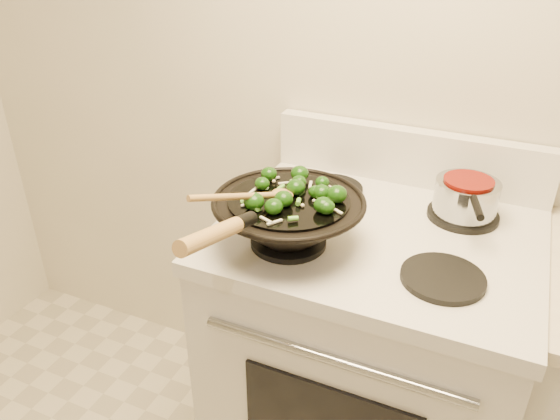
% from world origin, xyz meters
% --- Properties ---
extents(stove, '(0.78, 0.67, 1.08)m').
position_xyz_m(stove, '(-0.10, 1.17, 0.47)').
color(stove, silver).
rests_on(stove, ground).
extents(wok, '(0.35, 0.59, 0.22)m').
position_xyz_m(wok, '(-0.28, 1.02, 0.99)').
color(wok, black).
rests_on(wok, stove).
extents(stirfry, '(0.24, 0.25, 0.04)m').
position_xyz_m(stirfry, '(-0.26, 1.03, 1.06)').
color(stirfry, '#133B09').
rests_on(stirfry, wok).
extents(wooden_spoon, '(0.16, 0.25, 0.08)m').
position_xyz_m(wooden_spoon, '(-0.33, 0.96, 1.07)').
color(wooden_spoon, '#A87F42').
rests_on(wooden_spoon, wok).
extents(saucepan, '(0.16, 0.25, 0.09)m').
position_xyz_m(saucepan, '(0.08, 1.32, 0.98)').
color(saucepan, '#95989D').
rests_on(saucepan, stove).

